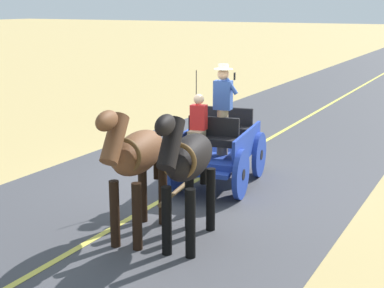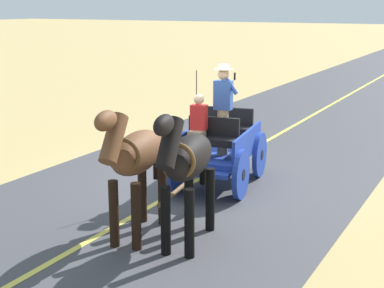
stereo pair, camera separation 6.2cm
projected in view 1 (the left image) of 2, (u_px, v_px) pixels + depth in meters
The scene contains 6 objects.
ground_plane at pixel (195, 182), 11.94m from camera, with size 200.00×200.00×0.00m, color tan.
road_surface at pixel (195, 181), 11.94m from camera, with size 6.80×160.00×0.01m, color #424247.
road_centre_stripe at pixel (195, 181), 11.93m from camera, with size 0.12×160.00×0.00m, color #DBCC4C.
horse_drawn_carriage at pixel (219, 146), 11.54m from camera, with size 1.76×4.51×2.50m.
horse_near_side at pixel (187, 162), 8.51m from camera, with size 0.84×2.15×2.21m.
horse_off_side at pixel (136, 157), 8.78m from camera, with size 0.83×2.15×2.21m.
Camera 1 is at (-5.32, 10.09, 3.61)m, focal length 53.53 mm.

